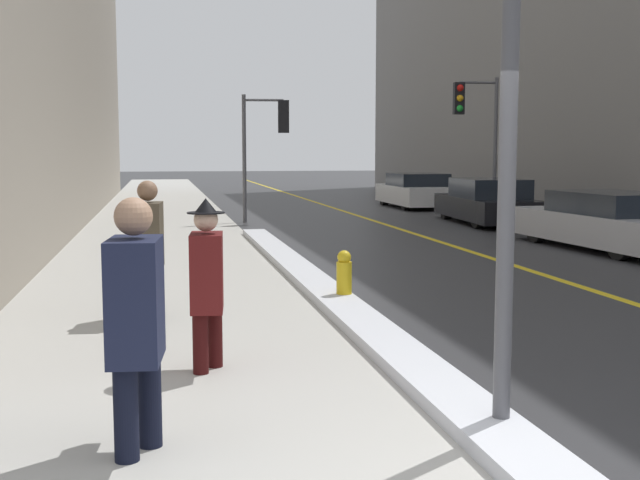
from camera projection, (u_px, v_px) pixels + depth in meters
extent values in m
cube|color=#B2AFA8|center=(162.00, 236.00, 18.91)|extent=(4.00, 80.00, 0.01)
cube|color=gold|center=(406.00, 231.00, 20.08)|extent=(0.16, 80.00, 0.00)
cube|color=silver|center=(321.00, 288.00, 11.26)|extent=(0.52, 16.36, 0.13)
cylinder|color=#515156|center=(509.00, 118.00, 5.36)|extent=(0.12, 0.12, 4.39)
cylinder|color=#515156|center=(244.00, 159.00, 22.32)|extent=(0.11, 0.11, 3.55)
cylinder|color=#515156|center=(264.00, 100.00, 22.20)|extent=(1.10, 0.17, 0.07)
cube|color=black|center=(284.00, 117.00, 22.30)|extent=(0.32, 0.23, 0.90)
sphere|color=red|center=(283.00, 106.00, 22.39)|extent=(0.19, 0.19, 0.19)
sphere|color=orange|center=(283.00, 117.00, 22.42)|extent=(0.19, 0.19, 0.19)
sphere|color=green|center=(283.00, 127.00, 22.45)|extent=(0.19, 0.19, 0.19)
cylinder|color=#515156|center=(495.00, 149.00, 23.07)|extent=(0.11, 0.11, 4.09)
cylinder|color=#515156|center=(478.00, 83.00, 22.80)|extent=(1.10, 0.16, 0.07)
cube|color=black|center=(459.00, 98.00, 22.79)|extent=(0.32, 0.22, 0.90)
sphere|color=red|center=(460.00, 88.00, 22.64)|extent=(0.19, 0.19, 0.19)
sphere|color=orange|center=(460.00, 98.00, 22.67)|extent=(0.19, 0.19, 0.19)
sphere|color=green|center=(460.00, 108.00, 22.70)|extent=(0.19, 0.19, 0.19)
cylinder|color=black|center=(149.00, 382.00, 5.30)|extent=(0.16, 0.16, 0.90)
cylinder|color=black|center=(126.00, 394.00, 5.05)|extent=(0.16, 0.16, 0.90)
cube|color=#191E38|center=(135.00, 300.00, 5.11)|extent=(0.37, 0.57, 0.79)
sphere|color=tan|center=(133.00, 216.00, 5.05)|extent=(0.24, 0.24, 0.24)
cube|color=black|center=(143.00, 314.00, 5.50)|extent=(0.12, 0.23, 0.28)
cylinder|color=#340C0C|center=(215.00, 325.00, 7.29)|extent=(0.14, 0.14, 0.79)
cylinder|color=#340C0C|center=(200.00, 331.00, 7.07)|extent=(0.14, 0.14, 0.79)
cube|color=#561414|center=(207.00, 272.00, 7.12)|extent=(0.33, 0.50, 0.69)
sphere|color=beige|center=(206.00, 219.00, 7.07)|extent=(0.22, 0.22, 0.22)
cylinder|color=black|center=(206.00, 213.00, 7.06)|extent=(0.33, 0.33, 0.01)
cone|color=black|center=(206.00, 205.00, 7.06)|extent=(0.20, 0.20, 0.13)
cylinder|color=#2A241B|center=(156.00, 281.00, 9.56)|extent=(0.15, 0.15, 0.88)
cylinder|color=#2A241B|center=(143.00, 284.00, 9.31)|extent=(0.15, 0.15, 0.88)
cube|color=#473D2D|center=(148.00, 235.00, 9.38)|extent=(0.36, 0.56, 0.77)
sphere|color=#8C664C|center=(147.00, 191.00, 9.32)|extent=(0.24, 0.24, 0.24)
cube|color=#B2B2B7|center=(609.00, 228.00, 16.24)|extent=(2.04, 4.93, 0.60)
cube|color=black|center=(613.00, 203.00, 16.07)|extent=(1.77, 2.60, 0.43)
cylinder|color=black|center=(536.00, 229.00, 17.51)|extent=(0.21, 0.62, 0.61)
cylinder|color=black|center=(599.00, 227.00, 17.89)|extent=(0.21, 0.62, 0.61)
cylinder|color=black|center=(620.00, 244.00, 14.62)|extent=(0.21, 0.62, 0.61)
cube|color=black|center=(487.00, 208.00, 22.22)|extent=(2.07, 4.77, 0.59)
cube|color=black|center=(489.00, 188.00, 22.05)|extent=(1.77, 2.53, 0.52)
cylinder|color=black|center=(447.00, 209.00, 23.57)|extent=(0.26, 0.63, 0.62)
cylinder|color=black|center=(495.00, 208.00, 23.76)|extent=(0.26, 0.63, 0.62)
cylinder|color=black|center=(478.00, 217.00, 20.72)|extent=(0.26, 0.63, 0.62)
cylinder|color=black|center=(533.00, 216.00, 20.91)|extent=(0.26, 0.63, 0.62)
cube|color=silver|center=(416.00, 195.00, 28.68)|extent=(1.90, 4.36, 0.63)
cube|color=black|center=(417.00, 180.00, 28.52)|extent=(1.73, 2.27, 0.44)
cylinder|color=black|center=(384.00, 197.00, 29.86)|extent=(0.23, 0.63, 0.63)
cylinder|color=black|center=(426.00, 196.00, 30.17)|extent=(0.23, 0.63, 0.63)
cylinder|color=black|center=(406.00, 201.00, 27.23)|extent=(0.23, 0.63, 0.63)
cylinder|color=black|center=(451.00, 200.00, 27.54)|extent=(0.23, 0.63, 0.63)
cylinder|color=gold|center=(344.00, 283.00, 10.42)|extent=(0.20, 0.20, 0.55)
sphere|color=gold|center=(344.00, 257.00, 10.39)|extent=(0.18, 0.18, 0.18)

